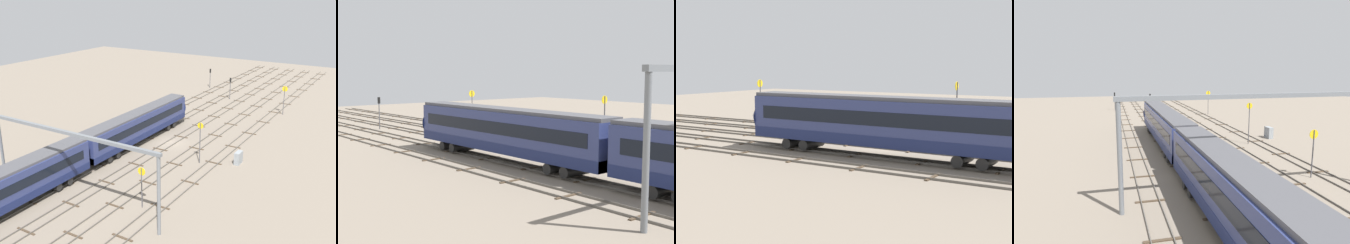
% 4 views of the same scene
% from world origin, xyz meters
% --- Properties ---
extents(ground_plane, '(152.61, 152.61, 0.00)m').
position_xyz_m(ground_plane, '(0.00, 0.00, 0.00)').
color(ground_plane, gray).
extents(track_near_foreground, '(136.61, 2.40, 0.16)m').
position_xyz_m(track_near_foreground, '(0.00, -8.78, 0.07)').
color(track_near_foreground, '#59544C').
rests_on(track_near_foreground, ground).
extents(track_second_near, '(136.61, 2.40, 0.16)m').
position_xyz_m(track_second_near, '(0.00, -4.39, 0.07)').
color(track_second_near, '#59544C').
rests_on(track_second_near, ground).
extents(track_middle, '(136.61, 2.40, 0.16)m').
position_xyz_m(track_middle, '(-0.00, 0.00, 0.07)').
color(track_middle, '#59544C').
rests_on(track_middle, ground).
extents(track_with_train, '(136.61, 2.40, 0.16)m').
position_xyz_m(track_with_train, '(-0.00, 4.39, 0.07)').
color(track_with_train, '#59544C').
rests_on(track_with_train, ground).
extents(track_far_background, '(136.61, 2.40, 0.16)m').
position_xyz_m(track_far_background, '(0.00, 8.78, 0.07)').
color(track_far_background, '#59544C').
rests_on(track_far_background, ground).
extents(speed_sign_mid_trackside, '(0.14, 0.85, 5.80)m').
position_xyz_m(speed_sign_mid_trackside, '(-4.44, -7.16, 3.65)').
color(speed_sign_mid_trackside, '#4C4C51').
rests_on(speed_sign_mid_trackside, ground).
extents(speed_sign_far_trackside, '(0.14, 1.02, 5.42)m').
position_xyz_m(speed_sign_far_trackside, '(23.44, -10.45, 3.59)').
color(speed_sign_far_trackside, '#4C4C51').
rests_on(speed_sign_far_trackside, ground).
extents(signal_light_trackside_approach, '(0.31, 0.32, 4.61)m').
position_xyz_m(signal_light_trackside_approach, '(28.39, 2.35, 3.02)').
color(signal_light_trackside_approach, '#4C4C51').
rests_on(signal_light_trackside_approach, ground).
extents(relay_cabinet, '(1.56, 0.71, 1.70)m').
position_xyz_m(relay_cabinet, '(-1.90, -11.74, 0.85)').
color(relay_cabinet, gray).
rests_on(relay_cabinet, ground).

